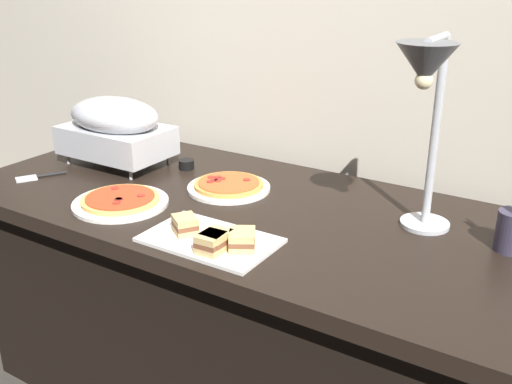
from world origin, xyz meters
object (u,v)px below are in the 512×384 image
object	(u,v)px
pizza_plate_center	(229,186)
sandwich_platter	(213,238)
serving_spatula	(39,177)
chafing_dish	(115,127)
pizza_plate_front	(120,201)
sauce_cup_near	(186,164)
heat_lamp	(427,87)

from	to	relation	value
pizza_plate_center	sandwich_platter	bearing A→B (deg)	-61.32
pizza_plate_center	serving_spatula	bearing A→B (deg)	-157.64
chafing_dish	pizza_plate_front	distance (m)	0.43
sauce_cup_near	serving_spatula	world-z (taller)	sauce_cup_near
pizza_plate_front	sandwich_platter	xyz separation A→B (m)	(0.41, -0.07, 0.01)
pizza_plate_front	sandwich_platter	distance (m)	0.42
heat_lamp	chafing_dish	bearing A→B (deg)	177.13
sandwich_platter	serving_spatula	world-z (taller)	sandwich_platter
pizza_plate_front	serving_spatula	size ratio (longest dim) A/B	1.83
heat_lamp	pizza_plate_front	size ratio (longest dim) A/B	1.83
chafing_dish	pizza_plate_center	size ratio (longest dim) A/B	1.43
pizza_plate_front	pizza_plate_center	world-z (taller)	same
chafing_dish	sauce_cup_near	size ratio (longest dim) A/B	6.99
chafing_dish	serving_spatula	xyz separation A→B (m)	(-0.13, -0.26, -0.14)
chafing_dish	heat_lamp	bearing A→B (deg)	-2.87
heat_lamp	pizza_plate_center	world-z (taller)	heat_lamp
pizza_plate_front	sauce_cup_near	size ratio (longest dim) A/B	5.29
sauce_cup_near	pizza_plate_center	bearing A→B (deg)	-19.88
chafing_dish	sandwich_platter	bearing A→B (deg)	-27.32
pizza_plate_center	sauce_cup_near	world-z (taller)	sauce_cup_near
sauce_cup_near	serving_spatula	distance (m)	0.52
sauce_cup_near	pizza_plate_front	bearing A→B (deg)	-84.22
serving_spatula	sauce_cup_near	bearing A→B (deg)	42.51
pizza_plate_front	pizza_plate_center	distance (m)	0.36
heat_lamp	pizza_plate_front	distance (m)	0.97
sandwich_platter	pizza_plate_front	bearing A→B (deg)	169.68
chafing_dish	pizza_plate_center	xyz separation A→B (m)	(0.50, 0.00, -0.13)
heat_lamp	sandwich_platter	size ratio (longest dim) A/B	1.52
pizza_plate_center	heat_lamp	bearing A→B (deg)	-5.14
heat_lamp	sandwich_platter	bearing A→B (deg)	-145.41
sauce_cup_near	serving_spatula	size ratio (longest dim) A/B	0.35
pizza_plate_front	sandwich_platter	size ratio (longest dim) A/B	0.83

